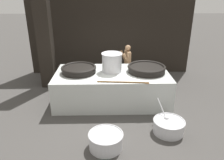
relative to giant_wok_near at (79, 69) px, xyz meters
The scene contains 11 objects.
ground_plane 1.55m from the giant_wok_near, ahead, with size 60.00×60.00×0.00m, color #474442.
back_wall 3.16m from the giant_wok_near, 69.50° to the left, with size 6.94×0.24×4.00m, color black.
support_pillar 2.11m from the giant_wok_near, 134.80° to the left, with size 0.50×0.50×4.00m, color black.
hearth_platform 1.23m from the giant_wok_near, ahead, with size 3.65×1.85×1.01m.
giant_wok_near is the anchor object (origin of this frame).
giant_wok_far 2.18m from the giant_wok_near, ahead, with size 1.24×1.24×0.22m.
stock_pot 1.08m from the giant_wok_near, ahead, with size 0.68×0.68×0.61m.
stirring_paddle 1.67m from the giant_wok_near, 31.57° to the right, with size 1.48×0.20×0.04m.
cook 2.23m from the giant_wok_near, 40.19° to the left, with size 0.41×0.61×1.57m.
prep_bowl_vegetables 3.24m from the giant_wok_near, 36.58° to the right, with size 0.83×1.05×0.70m.
prep_bowl_meat 2.72m from the giant_wok_near, 70.46° to the right, with size 0.83×0.83×0.39m.
Camera 1 is at (-0.16, -6.57, 3.47)m, focal length 35.00 mm.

